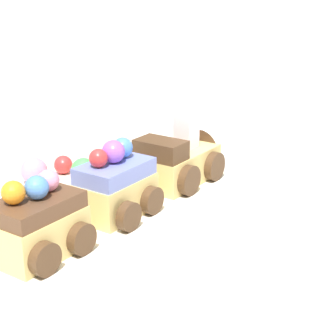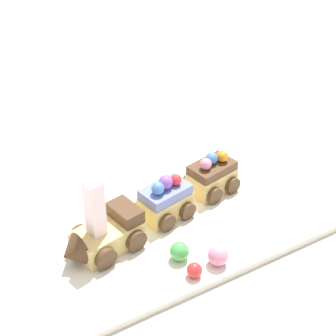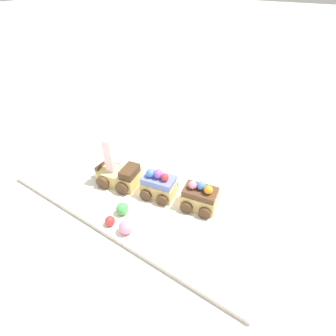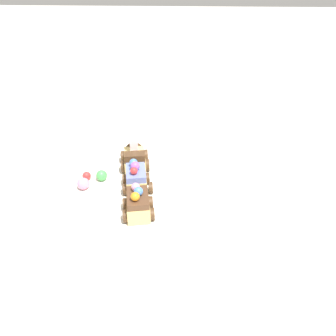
# 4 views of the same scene
# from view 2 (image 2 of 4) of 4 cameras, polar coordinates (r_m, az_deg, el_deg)

# --- Properties ---
(ground_plane) EXTENTS (10.00, 10.00, 0.00)m
(ground_plane) POSITION_cam_2_polar(r_m,az_deg,el_deg) (0.88, -3.18, -4.73)
(ground_plane) COLOR beige
(display_board) EXTENTS (0.62, 0.38, 0.01)m
(display_board) POSITION_cam_2_polar(r_m,az_deg,el_deg) (0.88, -3.19, -4.43)
(display_board) COLOR white
(display_board) RESTS_ON ground_plane
(cake_train_locomotive) EXTENTS (0.13, 0.09, 0.12)m
(cake_train_locomotive) POSITION_cam_2_polar(r_m,az_deg,el_deg) (0.79, -6.75, -6.75)
(cake_train_locomotive) COLOR #E5C675
(cake_train_locomotive) RESTS_ON display_board
(cake_car_blueberry) EXTENTS (0.08, 0.08, 0.07)m
(cake_car_blueberry) POSITION_cam_2_polar(r_m,az_deg,el_deg) (0.85, -0.28, -3.34)
(cake_car_blueberry) COLOR #E5C675
(cake_car_blueberry) RESTS_ON display_board
(cake_car_chocolate) EXTENTS (0.08, 0.08, 0.07)m
(cake_car_chocolate) POSITION_cam_2_polar(r_m,az_deg,el_deg) (0.90, 4.47, -0.83)
(cake_car_chocolate) COLOR #E5C675
(cake_car_chocolate) RESTS_ON display_board
(gumball_red) EXTENTS (0.02, 0.02, 0.02)m
(gumball_red) POSITION_cam_2_polar(r_m,az_deg,el_deg) (0.76, 2.94, -10.22)
(gumball_red) COLOR red
(gumball_red) RESTS_ON display_board
(gumball_green) EXTENTS (0.03, 0.03, 0.03)m
(gumball_green) POSITION_cam_2_polar(r_m,az_deg,el_deg) (0.78, 1.42, -8.36)
(gumball_green) COLOR #4CBC56
(gumball_green) RESTS_ON display_board
(gumball_pink) EXTENTS (0.03, 0.03, 0.03)m
(gumball_pink) POSITION_cam_2_polar(r_m,az_deg,el_deg) (0.78, 5.11, -8.84)
(gumball_pink) COLOR pink
(gumball_pink) RESTS_ON display_board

